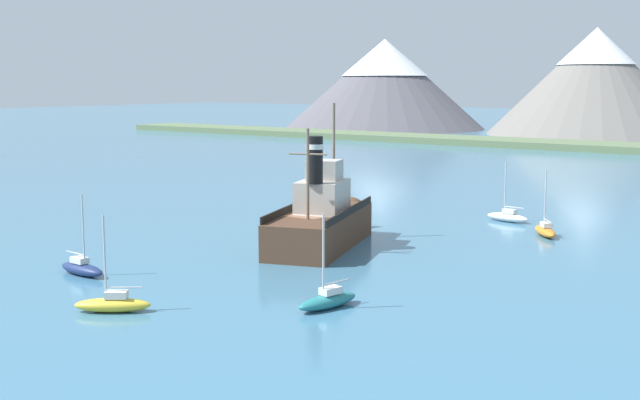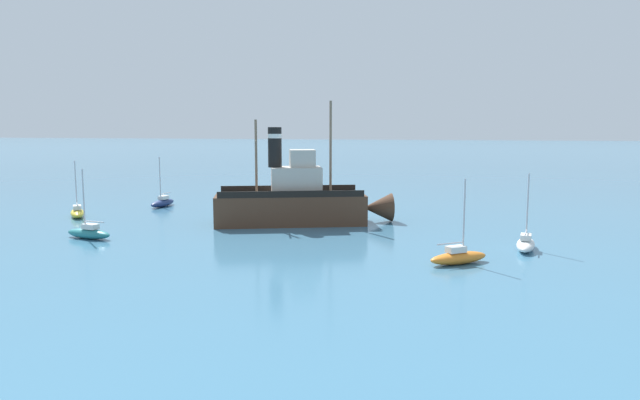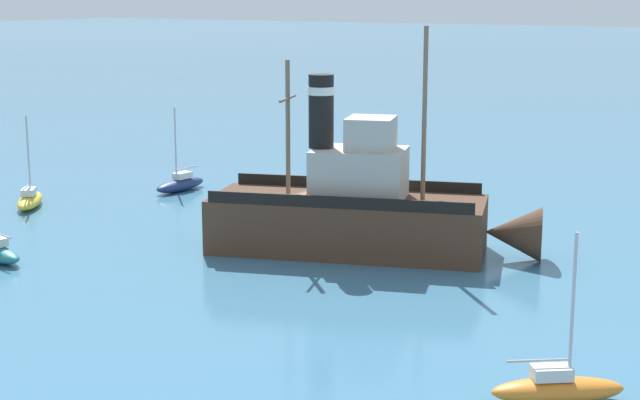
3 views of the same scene
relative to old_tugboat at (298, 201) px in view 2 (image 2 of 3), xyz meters
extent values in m
plane|color=teal|center=(0.16, -1.74, -1.83)|extent=(600.00, 600.00, 0.00)
cube|color=#4C3323|center=(0.20, -0.58, -0.63)|extent=(8.05, 12.78, 2.40)
cone|color=#4C3323|center=(-2.13, 6.23, -0.63)|extent=(3.00, 3.03, 2.35)
cube|color=#B2ADA3|center=(0.04, -0.11, 1.67)|extent=(4.13, 4.76, 2.20)
cube|color=#B2ADA3|center=(-0.12, 0.36, 3.47)|extent=(2.73, 2.61, 1.40)
cylinder|color=black|center=(0.59, -1.72, 4.37)|extent=(1.10, 1.10, 3.20)
cylinder|color=silver|center=(0.59, -1.72, 5.27)|extent=(1.16, 1.16, 0.35)
cylinder|color=#75604C|center=(-0.87, 2.54, 4.32)|extent=(0.20, 0.20, 7.50)
cylinder|color=#75604C|center=(1.07, -3.14, 3.57)|extent=(0.20, 0.20, 6.00)
cylinder|color=#75604C|center=(1.07, -3.14, 4.89)|extent=(2.50, 0.96, 0.12)
cube|color=black|center=(-1.84, -1.28, 0.82)|extent=(3.81, 10.82, 0.50)
cube|color=black|center=(2.24, 0.12, 0.82)|extent=(3.81, 10.82, 0.50)
ellipsoid|color=orange|center=(11.32, 12.69, -1.48)|extent=(3.17, 3.69, 0.70)
cube|color=silver|center=(11.44, 12.53, -0.95)|extent=(1.17, 1.26, 0.36)
cylinder|color=#B7B7BC|center=(11.14, 12.93, 0.97)|extent=(0.10, 0.10, 4.20)
cylinder|color=#B7B7BC|center=(11.68, 12.21, -0.58)|extent=(1.15, 1.48, 0.08)
ellipsoid|color=white|center=(6.51, 16.90, -1.48)|extent=(3.92, 1.67, 0.70)
cube|color=silver|center=(6.71, 16.87, -0.95)|extent=(1.19, 0.80, 0.36)
cylinder|color=#B7B7BC|center=(6.22, 16.95, 0.97)|extent=(0.10, 0.10, 4.20)
cylinder|color=#B7B7BC|center=(7.11, 16.81, -0.58)|extent=(1.79, 0.36, 0.08)
ellipsoid|color=#23757A|center=(9.56, -12.67, -1.48)|extent=(1.82, 3.94, 0.70)
cube|color=silver|center=(9.60, -12.47, -0.95)|extent=(0.84, 1.20, 0.36)
cylinder|color=#B7B7BC|center=(9.50, -12.96, 0.97)|extent=(0.10, 0.10, 4.20)
cylinder|color=#B7B7BC|center=(9.68, -12.08, -0.58)|extent=(0.43, 1.78, 0.08)
ellipsoid|color=gold|center=(1.31, -19.58, -1.48)|extent=(3.70, 3.16, 0.70)
cube|color=silver|center=(1.47, -19.46, -0.95)|extent=(1.26, 1.17, 0.36)
cylinder|color=#B7B7BC|center=(1.07, -19.76, 0.97)|extent=(0.10, 0.10, 4.20)
cylinder|color=#B7B7BC|center=(1.79, -19.22, -0.58)|extent=(1.49, 1.15, 0.08)
ellipsoid|color=navy|center=(-6.36, -15.59, -1.48)|extent=(3.85, 1.27, 0.70)
cube|color=silver|center=(-6.56, -15.58, -0.95)|extent=(1.13, 0.69, 0.36)
cylinder|color=#B7B7BC|center=(-6.06, -15.60, 0.97)|extent=(0.10, 0.10, 4.20)
cylinder|color=#B7B7BC|center=(-6.96, -15.56, -0.58)|extent=(1.80, 0.16, 0.08)
camera|label=1|loc=(32.61, -44.67, 9.49)|focal=45.00mm
camera|label=2|loc=(44.32, 12.21, 6.01)|focal=32.00mm
camera|label=3|loc=(36.67, 20.54, 9.41)|focal=55.00mm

